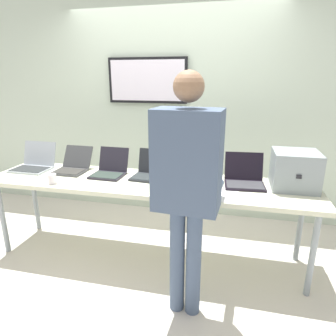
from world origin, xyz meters
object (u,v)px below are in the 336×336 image
Objects in this scene: equipment_box at (295,170)px; laptop_station_4 at (195,175)px; laptop_station_1 at (73,166)px; laptop_station_2 at (110,169)px; laptop_station_3 at (152,171)px; laptop_station_5 at (244,178)px; person at (187,178)px; coffee_mug at (52,179)px; workbench at (147,186)px; laptop_station_0 at (34,163)px.

equipment_box is 1.09× the size of laptop_station_4.
equipment_box is 2.13m from laptop_station_1.
laptop_station_2 is (-1.71, -0.03, -0.10)m from equipment_box.
laptop_station_4 is at bearing -2.84° from laptop_station_3.
equipment_box is 1.04× the size of laptop_station_5.
laptop_station_4 is 0.20× the size of person.
coffee_mug is (-0.84, -0.37, -0.01)m from laptop_station_3.
coffee_mug is (0.02, -0.39, -0.01)m from laptop_station_1.
laptop_station_4 is at bearing 13.29° from workbench.
laptop_station_5 is 1.74m from coffee_mug.
laptop_station_3 is (1.29, 0.01, -0.00)m from laptop_station_0.
laptop_station_4 is 0.76m from person.
workbench is 1.74× the size of person.
laptop_station_0 reaches higher than laptop_station_3.
laptop_station_5 is (1.29, 0.02, 0.00)m from laptop_station_2.
equipment_box reaches higher than laptop_station_0.
laptop_station_0 is at bearing 157.23° from person.
person reaches higher than laptop_station_3.
laptop_station_3 is at bearing 179.91° from laptop_station_5.
laptop_station_4 reaches higher than laptop_station_2.
workbench is 8.08× the size of laptop_station_0.
laptop_station_4 is (0.42, -0.02, 0.00)m from laptop_station_3.
workbench is 0.44m from laptop_station_2.
laptop_station_3 is 0.90m from person.
laptop_station_0 is 1.91m from person.
equipment_box is at bearing 42.66° from person.
laptop_station_5 is at bearing 7.95° from workbench.
laptop_station_4 is at bearing -177.49° from laptop_station_5.
equipment_box is 1.28m from laptop_station_3.
laptop_station_1 is 1.72m from laptop_station_5.
laptop_station_2 is at bearing 140.83° from person.
laptop_station_1 is at bearing 175.35° from laptop_station_2.
equipment_box is 1.01× the size of laptop_station_0.
laptop_station_0 is (-1.27, 0.11, 0.11)m from workbench.
laptop_station_1 is 1.53m from person.
laptop_station_2 is 0.90× the size of laptop_station_3.
laptop_station_2 is at bearing -0.61° from laptop_station_0.
laptop_station_4 is 0.95× the size of laptop_station_5.
workbench is 8.01× the size of equipment_box.
laptop_station_3 reaches higher than laptop_station_1.
coffee_mug is (0.45, -0.36, -0.02)m from laptop_station_0.
coffee_mug is at bearing -169.79° from equipment_box.
laptop_station_3 is 1.08× the size of laptop_station_4.
laptop_station_3 is 4.25× the size of coffee_mug.
person is (-0.40, -0.74, 0.22)m from laptop_station_5.
laptop_station_2 is (-0.41, 0.10, 0.11)m from workbench.
workbench is 0.85m from person.
person reaches higher than laptop_station_2.
equipment_box is (1.29, 0.13, 0.21)m from workbench.
laptop_station_0 is at bearing -179.44° from laptop_station_3.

